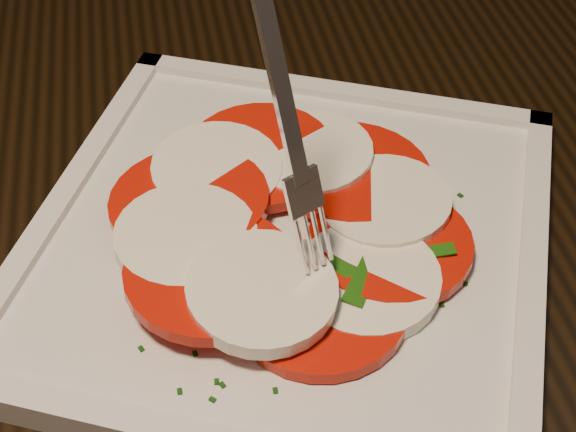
{
  "coord_description": "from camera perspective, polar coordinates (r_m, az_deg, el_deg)",
  "views": [
    {
      "loc": [
        -0.08,
        -0.16,
        1.12
      ],
      "look_at": [
        -0.04,
        0.17,
        0.78
      ],
      "focal_mm": 50.0,
      "sensor_mm": 36.0,
      "label": 1
    }
  ],
  "objects": [
    {
      "name": "caprese_salad",
      "position": [
        0.47,
        0.01,
        -0.34
      ],
      "size": [
        0.22,
        0.23,
        0.03
      ],
      "color": "red",
      "rests_on": "plate"
    },
    {
      "name": "plate",
      "position": [
        0.49,
        0.0,
        -1.86
      ],
      "size": [
        0.39,
        0.39,
        0.01
      ],
      "primitive_type": "cube",
      "rotation": [
        0.0,
        0.0,
        -0.37
      ],
      "color": "silver",
      "rests_on": "table"
    },
    {
      "name": "fork",
      "position": [
        0.4,
        -0.96,
        8.39
      ],
      "size": [
        0.06,
        0.07,
        0.18
      ],
      "primitive_type": null,
      "rotation": [
        0.0,
        0.0,
        0.53
      ],
      "color": "white",
      "rests_on": "caprese_salad"
    },
    {
      "name": "table",
      "position": [
        0.55,
        -3.86,
        -12.05
      ],
      "size": [
        1.25,
        0.88,
        0.75
      ],
      "rotation": [
        0.0,
        0.0,
        0.07
      ],
      "color": "black",
      "rests_on": "ground"
    }
  ]
}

